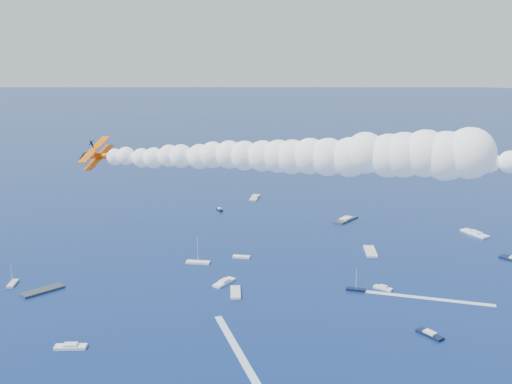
% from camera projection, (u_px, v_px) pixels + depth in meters
% --- Properties ---
extents(biplane_lead, '(8.39, 9.93, 7.96)m').
position_uv_depth(biplane_lead, '(397.00, 161.00, 110.47)').
color(biplane_lead, '#FF3905').
extents(biplane_trail, '(7.54, 9.18, 7.90)m').
position_uv_depth(biplane_trail, '(100.00, 156.00, 99.92)').
color(biplane_trail, '#DF5504').
extents(smoke_trail_trail, '(61.39, 10.83, 11.17)m').
position_uv_depth(smoke_trail_trail, '(269.00, 156.00, 87.41)').
color(smoke_trail_trail, white).
extents(spectator_boats, '(216.56, 168.59, 0.70)m').
position_uv_depth(spectator_boats, '(354.00, 273.00, 201.24)').
color(spectator_boats, silver).
rests_on(spectator_boats, ground).
extents(boat_wakes, '(135.78, 73.16, 0.04)m').
position_uv_depth(boat_wakes, '(442.00, 362.00, 145.98)').
color(boat_wakes, white).
rests_on(boat_wakes, ground).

